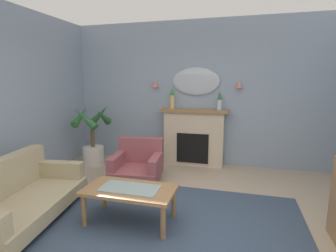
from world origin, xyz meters
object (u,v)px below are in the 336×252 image
object	(u,v)px
wall_sconce_left	(155,84)
potted_plant_tall_palm	(93,137)
mantel_vase_left	(220,100)
wall_mirror	(196,81)
wall_sconce_right	(239,84)
fireplace	(194,138)
coffee_table	(130,193)
floral_couch	(17,196)
mantel_vase_centre	(172,97)
armchair_near_fireplace	(138,163)

from	to	relation	value
wall_sconce_left	potted_plant_tall_palm	world-z (taller)	wall_sconce_left
mantel_vase_left	potted_plant_tall_palm	xyz separation A→B (m)	(-2.51, -0.50, -0.77)
mantel_vase_left	wall_mirror	size ratio (longest dim) A/B	0.38
wall_sconce_right	fireplace	bearing A→B (deg)	-173.84
mantel_vase_left	coffee_table	distance (m)	2.73
floral_couch	mantel_vase_centre	bearing A→B (deg)	65.09
mantel_vase_left	wall_sconce_left	bearing A→B (deg)	174.92
wall_sconce_right	potted_plant_tall_palm	bearing A→B (deg)	-167.76
fireplace	coffee_table	bearing A→B (deg)	-98.42
mantel_vase_left	coffee_table	size ratio (longest dim) A/B	0.33
wall_sconce_right	floral_couch	size ratio (longest dim) A/B	0.08
armchair_near_fireplace	coffee_table	bearing A→B (deg)	-72.17
coffee_table	armchair_near_fireplace	world-z (taller)	armchair_near_fireplace
coffee_table	wall_sconce_left	bearing A→B (deg)	100.98
wall_mirror	coffee_table	world-z (taller)	wall_mirror
fireplace	mantel_vase_left	xyz separation A→B (m)	(0.50, -0.03, 0.78)
fireplace	wall_mirror	xyz separation A→B (m)	(0.00, 0.14, 1.14)
wall_sconce_left	floral_couch	distance (m)	3.28
floral_couch	potted_plant_tall_palm	size ratio (longest dim) A/B	1.42
coffee_table	potted_plant_tall_palm	world-z (taller)	potted_plant_tall_palm
floral_couch	armchair_near_fireplace	distance (m)	1.91
wall_sconce_left	wall_sconce_right	bearing A→B (deg)	0.00
wall_sconce_left	floral_couch	size ratio (longest dim) A/B	0.08
wall_mirror	floral_couch	bearing A→B (deg)	-120.63
fireplace	armchair_near_fireplace	size ratio (longest dim) A/B	1.49
mantel_vase_centre	floral_couch	world-z (taller)	mantel_vase_centre
mantel_vase_centre	coffee_table	world-z (taller)	mantel_vase_centre
wall_sconce_right	armchair_near_fireplace	xyz separation A→B (m)	(-1.64, -1.20, -1.35)
mantel_vase_left	wall_sconce_left	world-z (taller)	wall_sconce_left
wall_sconce_right	wall_mirror	bearing A→B (deg)	176.63
wall_mirror	mantel_vase_left	bearing A→B (deg)	-18.78
wall_sconce_left	armchair_near_fireplace	xyz separation A→B (m)	(0.06, -1.20, -1.35)
wall_sconce_right	coffee_table	bearing A→B (deg)	-115.60
mantel_vase_centre	wall_sconce_left	distance (m)	0.50
floral_couch	wall_mirror	bearing A→B (deg)	59.37
coffee_table	floral_couch	size ratio (longest dim) A/B	0.61
mantel_vase_left	wall_sconce_right	world-z (taller)	wall_sconce_right
fireplace	mantel_vase_left	world-z (taller)	mantel_vase_left
wall_mirror	wall_sconce_left	distance (m)	0.85
coffee_table	wall_mirror	bearing A→B (deg)	82.04
coffee_table	potted_plant_tall_palm	bearing A→B (deg)	130.87
mantel_vase_centre	potted_plant_tall_palm	distance (m)	1.83
wall_mirror	coffee_table	xyz separation A→B (m)	(-0.36, -2.58, -1.33)
wall_mirror	potted_plant_tall_palm	bearing A→B (deg)	-161.55
potted_plant_tall_palm	mantel_vase_left	bearing A→B (deg)	11.28
mantel_vase_centre	wall_mirror	world-z (taller)	wall_mirror
mantel_vase_left	mantel_vase_centre	bearing A→B (deg)	-180.00
wall_sconce_left	fireplace	bearing A→B (deg)	-6.16
mantel_vase_left	wall_sconce_right	distance (m)	0.48
wall_sconce_left	wall_sconce_right	size ratio (longest dim) A/B	1.00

